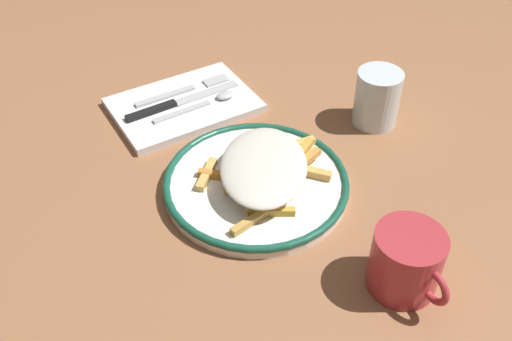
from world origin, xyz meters
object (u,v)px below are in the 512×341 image
Objects in this scene: napkin at (184,105)px; knife at (173,104)px; plate at (256,183)px; fries_heap at (264,167)px; spoon at (208,102)px; fork at (183,91)px; water_glass at (377,98)px; coffee_mug at (406,262)px.

napkin is 0.02m from knife.
plate is at bearing 6.42° from knife.
spoon is at bearing 175.59° from fries_heap.
fork is 0.04m from knife.
spoon is (-0.22, 0.02, -0.03)m from fries_heap.
knife is 2.24× the size of water_glass.
coffee_mug reaches higher than fork.
fork is at bearing -131.45° from water_glass.
fries_heap is 0.27m from fork.
napkin is 0.03m from fork.
fries_heap reaches higher than napkin.
napkin is 0.04m from spoon.
spoon is 0.28m from water_glass.
knife is 0.49m from coffee_mug.
plate reaches higher than fork.
spoon reaches higher than plate.
spoon is 1.63× the size of water_glass.
fries_heap is 0.25m from water_glass.
water_glass reaches higher than fork.
plate is 1.14× the size of napkin.
plate and knife have the same top height.
knife is at bearing -173.58° from plate.
spoon is (0.03, 0.05, 0.00)m from knife.
fork is 0.06m from spoon.
water_glass is (0.19, 0.26, 0.04)m from napkin.
napkin is 1.55× the size of spoon.
spoon is at bearing 64.82° from knife.
spoon is at bearing -126.18° from water_glass.
coffee_mug is at bearing 5.65° from spoon.
fork is (-0.27, 0.00, 0.00)m from plate.
napkin is 0.33m from water_glass.
fries_heap is at bearing -78.06° from water_glass.
water_glass reaches higher than coffee_mug.
napkin is 1.35× the size of fork.
fork is at bearing 133.18° from knife.
coffee_mug is (0.23, 0.06, 0.00)m from fries_heap.
knife is 0.06m from spoon.
fork is at bearing -172.41° from coffee_mug.
fork is 1.16× the size of spoon.
fries_heap is 1.90× the size of coffee_mug.
knife is 1.86× the size of coffee_mug.
knife is at bearing -46.82° from fork.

